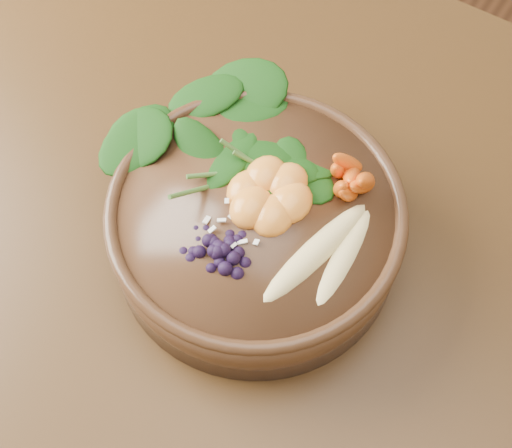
% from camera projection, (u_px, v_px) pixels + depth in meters
% --- Properties ---
extents(ground, '(4.00, 4.00, 0.00)m').
position_uv_depth(ground, '(306.00, 409.00, 1.51)').
color(ground, '#381E0F').
rests_on(ground, ground).
extents(dining_table, '(1.60, 0.90, 0.75)m').
position_uv_depth(dining_table, '(337.00, 278.00, 0.94)').
color(dining_table, '#331C0C').
rests_on(dining_table, ground).
extents(stoneware_bowl, '(0.36, 0.36, 0.09)m').
position_uv_depth(stoneware_bowl, '(256.00, 228.00, 0.82)').
color(stoneware_bowl, '#4D301C').
rests_on(stoneware_bowl, dining_table).
extents(kale_heap, '(0.24, 0.22, 0.05)m').
position_uv_depth(kale_heap, '(258.00, 131.00, 0.80)').
color(kale_heap, '#133E0D').
rests_on(kale_heap, stoneware_bowl).
extents(carrot_cluster, '(0.08, 0.08, 0.09)m').
position_uv_depth(carrot_cluster, '(352.00, 160.00, 0.75)').
color(carrot_cluster, '#D55916').
rests_on(carrot_cluster, stoneware_bowl).
extents(banana_halves, '(0.08, 0.19, 0.03)m').
position_uv_depth(banana_halves, '(331.00, 247.00, 0.74)').
color(banana_halves, '#E0CC84').
rests_on(banana_halves, stoneware_bowl).
extents(mandarin_cluster, '(0.11, 0.11, 0.04)m').
position_uv_depth(mandarin_cluster, '(269.00, 188.00, 0.77)').
color(mandarin_cluster, orange).
rests_on(mandarin_cluster, stoneware_bowl).
extents(blueberry_pile, '(0.16, 0.13, 0.05)m').
position_uv_depth(blueberry_pile, '(217.00, 244.00, 0.73)').
color(blueberry_pile, black).
rests_on(blueberry_pile, stoneware_bowl).
extents(coconut_flakes, '(0.11, 0.09, 0.01)m').
position_uv_depth(coconut_flakes, '(244.00, 222.00, 0.76)').
color(coconut_flakes, white).
rests_on(coconut_flakes, stoneware_bowl).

